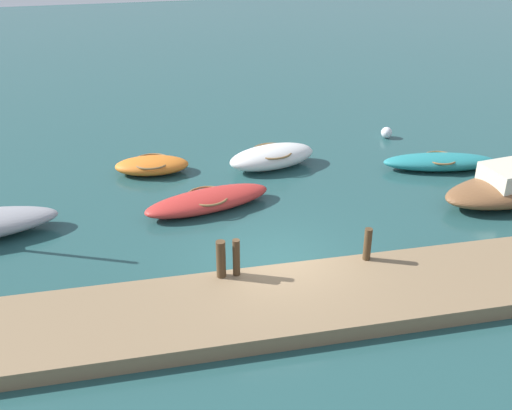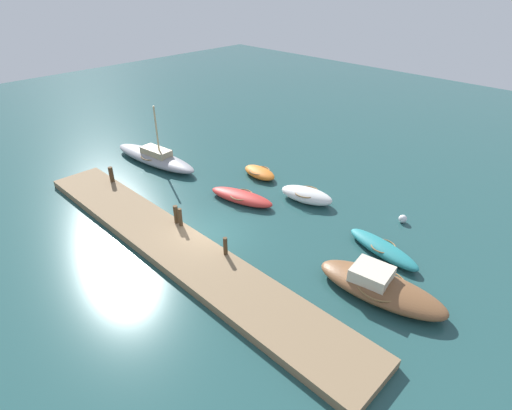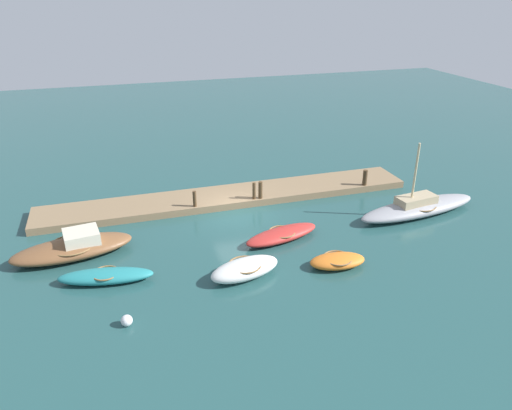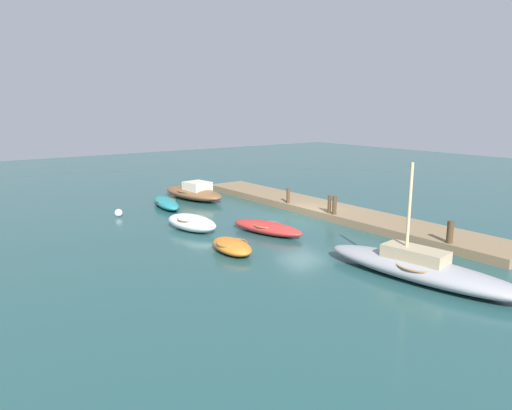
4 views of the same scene
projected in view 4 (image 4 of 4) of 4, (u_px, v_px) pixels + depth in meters
The scene contains 13 objects.
ground_plane at pixel (302, 218), 26.26m from camera, with size 84.00×84.00×0.00m, color #234C4C.
dock_platform at pixel (328, 210), 27.41m from camera, with size 22.22×2.88×0.41m, color #846B4C.
dinghy_orange at pixel (232, 246), 20.00m from camera, with size 2.71×1.55×0.58m.
motorboat_brown at pixel (194, 192), 31.69m from camera, with size 5.80×2.84×1.24m.
rowboat_red at pixel (267, 228), 23.06m from camera, with size 4.34×2.29×0.59m.
rowboat_teal at pixel (166, 203), 29.05m from camera, with size 4.22×1.87×0.57m.
sailboat_grey at pixel (420, 268), 16.81m from camera, with size 7.83×2.75×4.25m.
rowboat_white at pixel (192, 223), 23.58m from camera, with size 3.49×2.09×0.82m.
mooring_post_west at pixel (450, 232), 19.97m from camera, with size 0.28×0.28×0.97m, color #47331E.
mooring_post_mid_west at pixel (334, 205), 25.31m from camera, with size 0.24×0.24×1.02m, color #47331E.
mooring_post_mid_east at pixel (329, 204), 25.62m from camera, with size 0.19×0.19×1.01m, color #47331E.
mooring_post_east at pixel (288, 196), 28.36m from camera, with size 0.20×0.20×0.91m, color #47331E.
marker_buoy at pixel (119, 213), 26.61m from camera, with size 0.45×0.45×0.45m, color silver.
Camera 4 is at (-18.88, 17.39, 6.17)m, focal length 32.57 mm.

